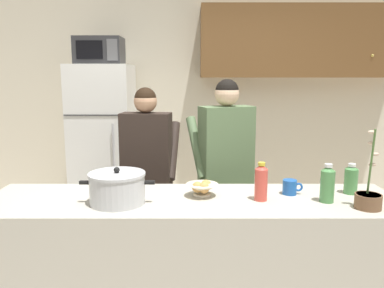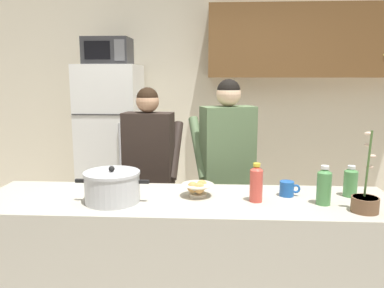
{
  "view_description": "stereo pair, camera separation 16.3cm",
  "coord_description": "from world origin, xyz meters",
  "px_view_note": "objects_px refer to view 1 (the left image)",
  "views": [
    {
      "loc": [
        0.0,
        -2.32,
        1.67
      ],
      "look_at": [
        0.0,
        0.55,
        1.17
      ],
      "focal_mm": 36.26,
      "sensor_mm": 36.0,
      "label": 1
    },
    {
      "loc": [
        0.16,
        -2.31,
        1.67
      ],
      "look_at": [
        0.0,
        0.55,
        1.17
      ],
      "focal_mm": 36.26,
      "sensor_mm": 36.0,
      "label": 2
    }
  ],
  "objects_px": {
    "refrigerator": "(104,148)",
    "person_by_sink": "(226,156)",
    "coffee_mug": "(290,187)",
    "potted_orchid": "(368,198)",
    "bottle_far_corner": "(261,182)",
    "cooking_pot": "(117,188)",
    "bottle_mid_counter": "(327,184)",
    "microwave": "(100,51)",
    "person_near_pot": "(147,161)",
    "bread_bowl": "(202,188)",
    "bottle_near_edge": "(351,179)"
  },
  "relations": [
    {
      "from": "coffee_mug",
      "to": "bottle_near_edge",
      "type": "bearing_deg",
      "value": 2.45
    },
    {
      "from": "person_near_pot",
      "to": "bottle_far_corner",
      "type": "height_order",
      "value": "person_near_pot"
    },
    {
      "from": "cooking_pot",
      "to": "potted_orchid",
      "type": "relative_size",
      "value": 0.97
    },
    {
      "from": "cooking_pot",
      "to": "coffee_mug",
      "type": "distance_m",
      "value": 1.09
    },
    {
      "from": "coffee_mug",
      "to": "bottle_mid_counter",
      "type": "height_order",
      "value": "bottle_mid_counter"
    },
    {
      "from": "coffee_mug",
      "to": "bottle_mid_counter",
      "type": "relative_size",
      "value": 0.56
    },
    {
      "from": "bread_bowl",
      "to": "bottle_mid_counter",
      "type": "distance_m",
      "value": 0.76
    },
    {
      "from": "bottle_near_edge",
      "to": "potted_orchid",
      "type": "xyz_separation_m",
      "value": [
        -0.02,
        -0.29,
        -0.03
      ]
    },
    {
      "from": "person_near_pot",
      "to": "cooking_pot",
      "type": "xyz_separation_m",
      "value": [
        -0.07,
        -0.89,
        0.03
      ]
    },
    {
      "from": "bottle_far_corner",
      "to": "potted_orchid",
      "type": "bearing_deg",
      "value": -14.29
    },
    {
      "from": "bottle_near_edge",
      "to": "person_near_pot",
      "type": "bearing_deg",
      "value": 153.56
    },
    {
      "from": "bottle_far_corner",
      "to": "cooking_pot",
      "type": "bearing_deg",
      "value": -176.3
    },
    {
      "from": "refrigerator",
      "to": "bottle_near_edge",
      "type": "relative_size",
      "value": 9.02
    },
    {
      "from": "bread_bowl",
      "to": "bottle_mid_counter",
      "type": "height_order",
      "value": "bottle_mid_counter"
    },
    {
      "from": "coffee_mug",
      "to": "bottle_mid_counter",
      "type": "xyz_separation_m",
      "value": [
        0.18,
        -0.15,
        0.07
      ]
    },
    {
      "from": "bottle_near_edge",
      "to": "microwave",
      "type": "bearing_deg",
      "value": 139.26
    },
    {
      "from": "cooking_pot",
      "to": "coffee_mug",
      "type": "xyz_separation_m",
      "value": [
        1.08,
        0.18,
        -0.05
      ]
    },
    {
      "from": "potted_orchid",
      "to": "bread_bowl",
      "type": "bearing_deg",
      "value": 166.36
    },
    {
      "from": "coffee_mug",
      "to": "bottle_mid_counter",
      "type": "distance_m",
      "value": 0.25
    },
    {
      "from": "person_near_pot",
      "to": "coffee_mug",
      "type": "bearing_deg",
      "value": -35.38
    },
    {
      "from": "person_near_pot",
      "to": "microwave",
      "type": "bearing_deg",
      "value": 120.1
    },
    {
      "from": "person_near_pot",
      "to": "person_by_sink",
      "type": "xyz_separation_m",
      "value": [
        0.64,
        -0.05,
        0.05
      ]
    },
    {
      "from": "bottle_mid_counter",
      "to": "bottle_far_corner",
      "type": "bearing_deg",
      "value": 175.4
    },
    {
      "from": "microwave",
      "to": "cooking_pot",
      "type": "xyz_separation_m",
      "value": [
        0.52,
        -1.91,
        -0.92
      ]
    },
    {
      "from": "cooking_pot",
      "to": "person_near_pot",
      "type": "bearing_deg",
      "value": 85.27
    },
    {
      "from": "bread_bowl",
      "to": "bottle_mid_counter",
      "type": "bearing_deg",
      "value": -8.42
    },
    {
      "from": "person_near_pot",
      "to": "bottle_near_edge",
      "type": "height_order",
      "value": "person_near_pot"
    },
    {
      "from": "coffee_mug",
      "to": "potted_orchid",
      "type": "bearing_deg",
      "value": -35.65
    },
    {
      "from": "bottle_mid_counter",
      "to": "potted_orchid",
      "type": "height_order",
      "value": "potted_orchid"
    },
    {
      "from": "refrigerator",
      "to": "person_by_sink",
      "type": "distance_m",
      "value": 1.65
    },
    {
      "from": "bread_bowl",
      "to": "person_near_pot",
      "type": "bearing_deg",
      "value": 120.03
    },
    {
      "from": "microwave",
      "to": "bottle_far_corner",
      "type": "xyz_separation_m",
      "value": [
        1.39,
        -1.86,
        -0.9
      ]
    },
    {
      "from": "microwave",
      "to": "bottle_near_edge",
      "type": "xyz_separation_m",
      "value": [
        1.99,
        -1.72,
        -0.92
      ]
    },
    {
      "from": "refrigerator",
      "to": "cooking_pot",
      "type": "height_order",
      "value": "refrigerator"
    },
    {
      "from": "potted_orchid",
      "to": "coffee_mug",
      "type": "bearing_deg",
      "value": 144.35
    },
    {
      "from": "person_near_pot",
      "to": "person_by_sink",
      "type": "distance_m",
      "value": 0.65
    },
    {
      "from": "coffee_mug",
      "to": "bottle_far_corner",
      "type": "distance_m",
      "value": 0.25
    },
    {
      "from": "person_near_pot",
      "to": "bottle_near_edge",
      "type": "xyz_separation_m",
      "value": [
        1.4,
        -0.7,
        0.04
      ]
    },
    {
      "from": "coffee_mug",
      "to": "bottle_near_edge",
      "type": "distance_m",
      "value": 0.4
    },
    {
      "from": "refrigerator",
      "to": "microwave",
      "type": "bearing_deg",
      "value": -89.93
    },
    {
      "from": "bottle_near_edge",
      "to": "potted_orchid",
      "type": "distance_m",
      "value": 0.29
    },
    {
      "from": "person_by_sink",
      "to": "bread_bowl",
      "type": "relative_size",
      "value": 8.07
    },
    {
      "from": "bottle_near_edge",
      "to": "bottle_far_corner",
      "type": "height_order",
      "value": "bottle_far_corner"
    },
    {
      "from": "refrigerator",
      "to": "microwave",
      "type": "xyz_separation_m",
      "value": [
        0.0,
        -0.02,
        1.04
      ]
    },
    {
      "from": "bottle_mid_counter",
      "to": "person_near_pot",
      "type": "bearing_deg",
      "value": 143.87
    },
    {
      "from": "person_near_pot",
      "to": "bottle_far_corner",
      "type": "xyz_separation_m",
      "value": [
        0.79,
        -0.84,
        0.05
      ]
    },
    {
      "from": "microwave",
      "to": "bottle_far_corner",
      "type": "height_order",
      "value": "microwave"
    },
    {
      "from": "person_near_pot",
      "to": "bottle_far_corner",
      "type": "bearing_deg",
      "value": -46.47
    },
    {
      "from": "microwave",
      "to": "bottle_far_corner",
      "type": "bearing_deg",
      "value": -53.26
    },
    {
      "from": "microwave",
      "to": "coffee_mug",
      "type": "xyz_separation_m",
      "value": [
        1.6,
        -1.73,
        -0.96
      ]
    }
  ]
}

